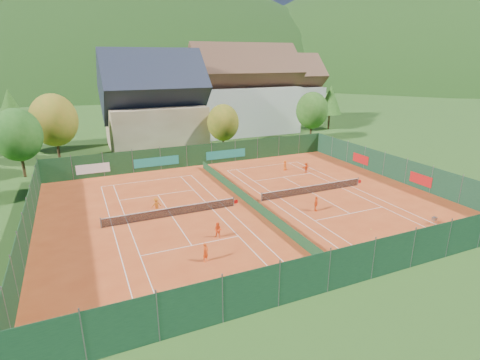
% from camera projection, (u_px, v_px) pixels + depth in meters
% --- Properties ---
extents(ground, '(600.00, 600.00, 0.00)m').
position_uv_depth(ground, '(248.00, 204.00, 38.84)').
color(ground, '#244917').
rests_on(ground, ground).
extents(clay_pad, '(40.00, 32.00, 0.01)m').
position_uv_depth(clay_pad, '(248.00, 204.00, 38.84)').
color(clay_pad, '#B6411A').
rests_on(clay_pad, ground).
extents(court_markings_left, '(11.03, 23.83, 0.00)m').
position_uv_depth(court_markings_left, '(172.00, 216.00, 35.74)').
color(court_markings_left, white).
rests_on(court_markings_left, ground).
extents(court_markings_right, '(11.03, 23.83, 0.00)m').
position_uv_depth(court_markings_right, '(312.00, 193.00, 41.93)').
color(court_markings_right, white).
rests_on(court_markings_right, ground).
extents(tennis_net_left, '(13.30, 0.10, 1.02)m').
position_uv_depth(tennis_net_left, '(173.00, 211.00, 35.65)').
color(tennis_net_left, '#59595B').
rests_on(tennis_net_left, ground).
extents(tennis_net_right, '(13.30, 0.10, 1.02)m').
position_uv_depth(tennis_net_right, '(314.00, 189.00, 41.83)').
color(tennis_net_right, '#59595B').
rests_on(tennis_net_right, ground).
extents(court_divider, '(0.03, 28.80, 1.00)m').
position_uv_depth(court_divider, '(248.00, 199.00, 38.68)').
color(court_divider, '#153B1E').
rests_on(court_divider, ground).
extents(fence_north, '(40.00, 0.10, 3.00)m').
position_uv_depth(fence_north, '(196.00, 155.00, 52.09)').
color(fence_north, '#153B1C').
rests_on(fence_north, ground).
extents(fence_south, '(40.00, 0.04, 3.00)m').
position_uv_depth(fence_south, '(352.00, 265.00, 24.48)').
color(fence_south, '#143720').
rests_on(fence_south, ground).
extents(fence_west, '(0.04, 32.00, 3.00)m').
position_uv_depth(fence_west, '(27.00, 224.00, 30.64)').
color(fence_west, '#13351B').
rests_on(fence_west, ground).
extents(fence_east, '(0.09, 32.00, 3.00)m').
position_uv_depth(fence_east, '(394.00, 168.00, 46.15)').
color(fence_east, '#133621').
rests_on(fence_east, ground).
extents(chalet, '(16.20, 12.00, 16.00)m').
position_uv_depth(chalet, '(154.00, 107.00, 61.65)').
color(chalet, '#CAB48E').
rests_on(chalet, ground).
extents(hotel_block_a, '(21.60, 11.00, 17.25)m').
position_uv_depth(hotel_block_a, '(244.00, 95.00, 73.97)').
color(hotel_block_a, silver).
rests_on(hotel_block_a, ground).
extents(hotel_block_b, '(17.28, 10.00, 15.50)m').
position_uv_depth(hotel_block_b, '(284.00, 93.00, 86.56)').
color(hotel_block_b, silver).
rests_on(hotel_block_b, ground).
extents(tree_west_front, '(5.72, 5.72, 8.69)m').
position_uv_depth(tree_west_front, '(18.00, 135.00, 46.01)').
color(tree_west_front, '#412B17').
rests_on(tree_west_front, ground).
extents(tree_west_mid, '(6.44, 6.44, 9.78)m').
position_uv_depth(tree_west_mid, '(54.00, 120.00, 52.55)').
color(tree_west_mid, '#412717').
rests_on(tree_west_mid, ground).
extents(tree_west_back, '(5.60, 5.60, 10.00)m').
position_uv_depth(tree_west_back, '(11.00, 111.00, 56.97)').
color(tree_west_back, '#432E18').
rests_on(tree_west_back, ground).
extents(tree_center, '(5.01, 5.01, 7.60)m').
position_uv_depth(tree_center, '(223.00, 123.00, 58.78)').
color(tree_center, '#442D18').
rests_on(tree_center, ground).
extents(tree_east_front, '(5.72, 5.72, 8.69)m').
position_uv_depth(tree_east_front, '(312.00, 110.00, 67.27)').
color(tree_east_front, '#422E17').
rests_on(tree_east_front, ground).
extents(tree_east_mid, '(5.04, 5.04, 9.00)m').
position_uv_depth(tree_east_mid, '(330.00, 100.00, 77.87)').
color(tree_east_mid, '#4C2C1B').
rests_on(tree_east_mid, ground).
extents(tree_east_back, '(7.15, 7.15, 10.86)m').
position_uv_depth(tree_east_back, '(278.00, 95.00, 81.51)').
color(tree_east_back, '#4B2B1A').
rests_on(tree_east_back, ground).
extents(mountain_backdrop, '(820.00, 530.00, 242.00)m').
position_uv_depth(mountain_backdrop, '(144.00, 138.00, 264.88)').
color(mountain_backdrop, black).
rests_on(mountain_backdrop, ground).
extents(ball_hopper, '(0.34, 0.34, 0.80)m').
position_uv_depth(ball_hopper, '(434.00, 219.00, 33.88)').
color(ball_hopper, slate).
rests_on(ball_hopper, ground).
extents(loose_ball_0, '(0.07, 0.07, 0.07)m').
position_uv_depth(loose_ball_0, '(204.00, 258.00, 28.32)').
color(loose_ball_0, '#CCD833').
rests_on(loose_ball_0, ground).
extents(loose_ball_1, '(0.07, 0.07, 0.07)m').
position_uv_depth(loose_ball_1, '(371.00, 229.00, 32.98)').
color(loose_ball_1, '#CCD833').
rests_on(loose_ball_1, ground).
extents(loose_ball_2, '(0.07, 0.07, 0.07)m').
position_uv_depth(loose_ball_2, '(233.00, 192.00, 42.19)').
color(loose_ball_2, '#CCD833').
rests_on(loose_ball_2, ground).
extents(loose_ball_3, '(0.07, 0.07, 0.07)m').
position_uv_depth(loose_ball_3, '(176.00, 189.00, 42.99)').
color(loose_ball_3, '#CCD833').
rests_on(loose_ball_3, ground).
extents(player_left_near, '(0.66, 0.59, 1.51)m').
position_uv_depth(player_left_near, '(206.00, 252.00, 27.63)').
color(player_left_near, '#EA4F14').
rests_on(player_left_near, ground).
extents(player_left_mid, '(0.86, 0.84, 1.40)m').
position_uv_depth(player_left_mid, '(218.00, 230.00, 31.30)').
color(player_left_mid, '#F44B15').
rests_on(player_left_mid, ground).
extents(player_left_far, '(1.03, 0.66, 1.51)m').
position_uv_depth(player_left_far, '(156.00, 205.00, 36.53)').
color(player_left_far, '#D66313').
rests_on(player_left_far, ground).
extents(player_right_near, '(0.88, 0.90, 1.52)m').
position_uv_depth(player_right_near, '(316.00, 204.00, 36.79)').
color(player_right_near, '#FC5416').
rests_on(player_right_near, ground).
extents(player_right_far_a, '(0.79, 0.70, 1.36)m').
position_uv_depth(player_right_far_a, '(285.00, 165.00, 50.17)').
color(player_right_far_a, orange).
rests_on(player_right_far_a, ground).
extents(player_right_far_b, '(1.31, 0.68, 1.35)m').
position_uv_depth(player_right_far_b, '(306.00, 168.00, 49.16)').
color(player_right_far_b, '#F35015').
rests_on(player_right_far_b, ground).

